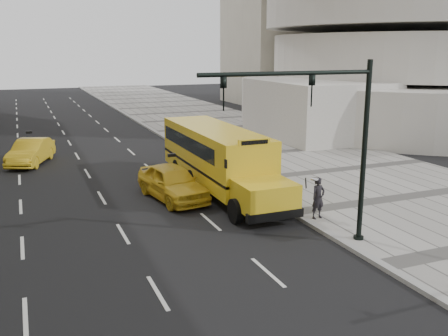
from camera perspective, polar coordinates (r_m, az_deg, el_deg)
name	(u,v)px	position (r m, az deg, el deg)	size (l,w,h in m)	color
ground	(123,195)	(24.00, -11.45, -3.09)	(140.00, 140.00, 0.00)	black
sidewalk_museum	(337,171)	(28.62, 12.81, -0.32)	(12.00, 140.00, 0.15)	gray
curb_museum	(239,181)	(25.71, 1.77, -1.54)	(0.30, 140.00, 0.15)	gray
school_bus	(217,154)	(24.19, -0.84, 1.62)	(2.96, 11.56, 3.19)	gold
taxi_near	(172,182)	(22.87, -5.92, -1.63)	(1.89, 4.69, 1.60)	gold
taxi_far	(31,152)	(31.91, -21.22, 1.74)	(1.58, 4.52, 1.49)	gold
pedestrian	(318,198)	(20.09, 10.71, -3.38)	(0.61, 0.40, 1.68)	black
traffic_signal	(330,132)	(16.72, 12.07, 4.08)	(6.18, 0.36, 6.40)	black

